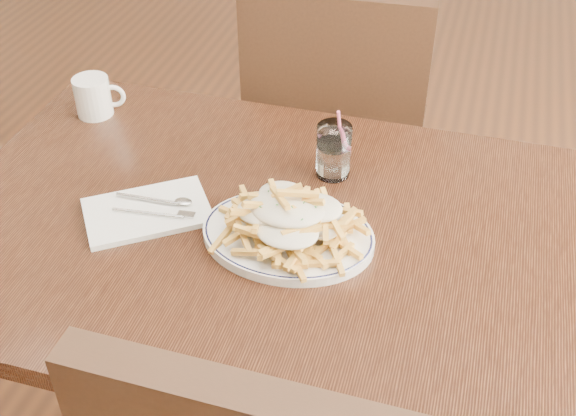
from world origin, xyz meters
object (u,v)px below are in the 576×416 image
(fries_plate, at_px, (288,235))
(coffee_mug, at_px, (94,97))
(table, at_px, (272,258))
(loaded_fries, at_px, (288,213))
(water_glass, at_px, (334,153))
(chair_far, at_px, (337,131))

(fries_plate, height_order, coffee_mug, coffee_mug)
(table, height_order, loaded_fries, loaded_fries)
(table, xyz_separation_m, fries_plate, (0.04, -0.03, 0.09))
(coffee_mug, bearing_deg, water_glass, -7.84)
(chair_far, height_order, water_glass, chair_far)
(loaded_fries, distance_m, coffee_mug, 0.59)
(water_glass, relative_size, coffee_mug, 1.36)
(table, distance_m, loaded_fries, 0.15)
(fries_plate, xyz_separation_m, loaded_fries, (0.00, 0.00, 0.05))
(loaded_fries, height_order, coffee_mug, loaded_fries)
(fries_plate, distance_m, coffee_mug, 0.59)
(fries_plate, relative_size, water_glass, 2.52)
(loaded_fries, bearing_deg, table, 144.41)
(fries_plate, relative_size, coffee_mug, 3.43)
(fries_plate, height_order, loaded_fries, loaded_fries)
(table, distance_m, chair_far, 0.67)
(table, bearing_deg, coffee_mug, 151.53)
(loaded_fries, bearing_deg, chair_far, 95.22)
(water_glass, height_order, coffee_mug, water_glass)
(loaded_fries, bearing_deg, fries_plate, 180.00)
(table, bearing_deg, water_glass, 69.47)
(fries_plate, bearing_deg, water_glass, 82.11)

